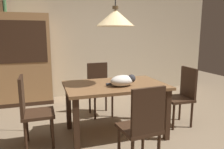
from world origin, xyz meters
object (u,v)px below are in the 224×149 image
object	(u,v)px
pendant_lamp	(115,17)
hutch_bookcase	(23,62)
chair_left_side	(31,108)
book_brown_thick	(2,7)
chair_right_side	(182,94)
cat_sleeping	(123,81)
book_green_slim	(5,6)
chair_far_back	(99,86)
chair_near_front	(143,124)
dining_table	(115,91)

from	to	relation	value
pendant_lamp	hutch_bookcase	world-z (taller)	pendant_lamp
pendant_lamp	chair_left_side	bearing A→B (deg)	-179.96
chair_left_side	book_brown_thick	distance (m)	2.46
chair_right_side	cat_sleeping	world-z (taller)	chair_right_side
chair_left_side	hutch_bookcase	size ratio (longest dim) A/B	0.50
chair_right_side	chair_left_side	bearing A→B (deg)	179.96
pendant_lamp	book_green_slim	size ratio (longest dim) A/B	5.00
chair_far_back	book_green_slim	world-z (taller)	book_green_slim
book_brown_thick	chair_near_front	bearing A→B (deg)	-59.45
book_brown_thick	book_green_slim	distance (m)	0.06
chair_right_side	book_green_slim	size ratio (longest dim) A/B	3.58
chair_near_front	chair_right_side	xyz separation A→B (m)	(1.12, 0.88, 0.00)
pendant_lamp	chair_near_front	bearing A→B (deg)	-89.51
dining_table	chair_near_front	bearing A→B (deg)	-89.51
chair_far_back	chair_near_front	world-z (taller)	same
book_green_slim	chair_near_front	bearing A→B (deg)	-60.38
chair_right_side	book_brown_thick	world-z (taller)	book_brown_thick
chair_right_side	book_brown_thick	size ratio (longest dim) A/B	3.88
book_brown_thick	book_green_slim	size ratio (longest dim) A/B	0.92
dining_table	chair_near_front	world-z (taller)	chair_near_front
pendant_lamp	chair_far_back	bearing A→B (deg)	90.35
chair_near_front	chair_right_side	distance (m)	1.42
book_brown_thick	chair_right_side	bearing A→B (deg)	-34.78
chair_left_side	book_green_slim	distance (m)	2.46
dining_table	hutch_bookcase	xyz separation A→B (m)	(-1.34, 1.92, 0.24)
dining_table	book_green_slim	size ratio (longest dim) A/B	5.38
dining_table	hutch_bookcase	size ratio (longest dim) A/B	0.76
chair_right_side	cat_sleeping	size ratio (longest dim) A/B	2.36
chair_far_back	chair_right_side	xyz separation A→B (m)	(1.13, -0.88, 0.00)
chair_right_side	book_green_slim	distance (m)	3.64
chair_left_side	book_brown_thick	bearing A→B (deg)	105.07
chair_far_back	chair_near_front	size ratio (longest dim) A/B	1.00
dining_table	chair_right_side	xyz separation A→B (m)	(1.13, -0.00, -0.14)
chair_far_back	pendant_lamp	bearing A→B (deg)	-89.65
dining_table	cat_sleeping	distance (m)	0.24
chair_far_back	pendant_lamp	world-z (taller)	pendant_lamp
chair_far_back	book_brown_thick	world-z (taller)	book_brown_thick
chair_right_side	book_brown_thick	distance (m)	3.68
chair_left_side	pendant_lamp	bearing A→B (deg)	0.04
dining_table	chair_right_side	size ratio (longest dim) A/B	1.51
cat_sleeping	pendant_lamp	size ratio (longest dim) A/B	0.30
dining_table	chair_left_side	world-z (taller)	chair_left_side
chair_left_side	cat_sleeping	bearing A→B (deg)	-7.09
chair_far_back	cat_sleeping	size ratio (longest dim) A/B	2.36
chair_near_front	chair_left_side	world-z (taller)	same
chair_far_back	hutch_bookcase	distance (m)	1.74
pendant_lamp	book_brown_thick	bearing A→B (deg)	130.55
chair_near_front	chair_left_side	size ratio (longest dim) A/B	1.00
chair_left_side	book_green_slim	size ratio (longest dim) A/B	3.58
chair_right_side	pendant_lamp	size ratio (longest dim) A/B	0.72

